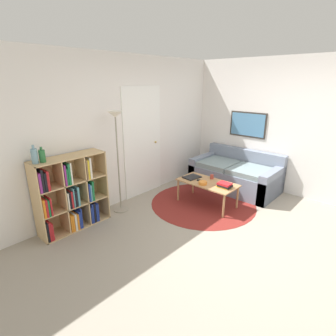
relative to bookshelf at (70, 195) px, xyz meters
The scene contains 15 objects.
ground_plane 2.61m from the bookshelf, 55.20° to the right, with size 14.00×14.00×0.00m, color gray.
wall_back 1.66m from the bookshelf, ahead, with size 7.21×0.11×2.60m.
wall_right 3.79m from the bookshelf, 14.94° to the right, with size 0.08×5.29×2.60m.
rug 2.33m from the bookshelf, 25.95° to the right, with size 1.91×1.91×0.01m.
bookshelf is the anchor object (origin of this frame).
floor_lamp 1.18m from the bookshelf, ahead, with size 0.26×0.26×1.71m.
couch 3.32m from the bookshelf, 18.63° to the right, with size 0.94×1.72×0.78m.
coffee_table 2.32m from the bookshelf, 27.28° to the right, with size 0.54×1.06×0.44m.
laptop 2.17m from the bookshelf, 19.35° to the right, with size 0.33×0.27×0.02m.
bowl 2.19m from the bookshelf, 29.09° to the right, with size 0.15×0.15×0.05m.
book_stack_on_table 2.49m from the bookshelf, 34.64° to the right, with size 0.17×0.24×0.08m.
cup 2.47m from the bookshelf, 24.75° to the right, with size 0.07×0.07×0.08m.
remote 2.23m from the bookshelf, 25.34° to the right, with size 0.08×0.16×0.02m.
bottle_left 0.81m from the bookshelf, behind, with size 0.08×0.08×0.25m.
bottle_middle 0.75m from the bookshelf, behind, with size 0.08×0.08×0.21m.
Camera 1 is at (-3.10, -1.39, 2.16)m, focal length 28.00 mm.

